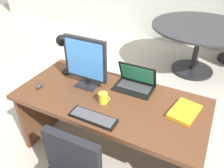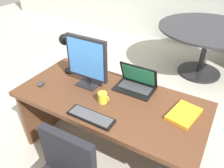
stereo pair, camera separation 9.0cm
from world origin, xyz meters
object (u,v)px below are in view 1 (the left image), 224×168
desk (112,112)px  mouse (39,86)px  meeting_table (199,37)px  coffee_mug (103,98)px  monitor (86,61)px  book (185,111)px  keyboard (93,118)px  laptop (136,80)px  desk_lamp (63,46)px

desk → mouse: mouse is taller
meeting_table → coffee_mug: bearing=-101.7°
mouse → meeting_table: (1.11, 2.31, -0.15)m
monitor → desk: bearing=-5.9°
book → coffee_mug: (-0.64, -0.18, 0.03)m
meeting_table → desk: bearing=-101.9°
keyboard → mouse: (-0.67, 0.14, 0.01)m
laptop → mouse: laptop is taller
mouse → book: (1.29, 0.25, -0.00)m
desk_lamp → coffee_mug: 0.68m
laptop → book: (0.49, -0.18, -0.05)m
meeting_table → keyboard: bearing=-100.1°
coffee_mug → monitor: bearing=148.8°
meeting_table → mouse: bearing=-115.6°
mouse → coffee_mug: size_ratio=0.76×
mouse → laptop: bearing=28.4°
desk → mouse: 0.73m
laptop → book: size_ratio=1.13×
keyboard → book: (0.62, 0.39, 0.00)m
laptop → mouse: size_ratio=4.41×
desk → keyboard: 0.40m
keyboard → book: size_ratio=1.21×
book → desk_lamp: bearing=176.6°
monitor → laptop: (0.41, 0.19, -0.19)m
mouse → desk_lamp: desk_lamp is taller
mouse → desk_lamp: (0.07, 0.32, 0.29)m
desk_lamp → meeting_table: desk_lamp is taller
monitor → keyboard: size_ratio=1.24×
mouse → coffee_mug: 0.65m
desk → desk_lamp: size_ratio=4.03×
desk → meeting_table: size_ratio=1.12×
desk → laptop: 0.37m
laptop → meeting_table: (0.31, 1.88, -0.20)m
book → laptop: bearing=160.3°
desk_lamp → keyboard: bearing=-37.8°
book → meeting_table: bearing=95.0°
keyboard → mouse: 0.68m
laptop → meeting_table: 1.92m
coffee_mug → desk: bearing=81.8°
desk → monitor: bearing=174.1°
monitor → coffee_mug: size_ratio=4.50×
book → coffee_mug: bearing=-164.7°
desk → desk_lamp: 0.79m
desk → coffee_mug: coffee_mug is taller
keyboard → mouse: size_ratio=4.74×
meeting_table → laptop: bearing=-99.4°
monitor → meeting_table: size_ratio=0.32×
laptop → coffee_mug: (-0.15, -0.35, -0.02)m
desk → mouse: bearing=-162.7°
book → meeting_table: (-0.18, 2.06, -0.14)m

